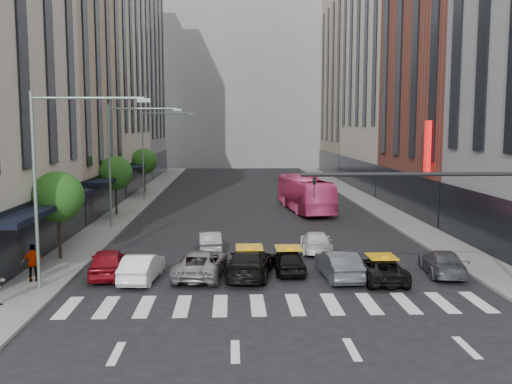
{
  "coord_description": "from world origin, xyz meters",
  "views": [
    {
      "loc": [
        -2.11,
        -22.08,
        7.62
      ],
      "look_at": [
        -0.75,
        8.92,
        4.0
      ],
      "focal_mm": 40.0,
      "sensor_mm": 36.0,
      "label": 1
    }
  ],
  "objects": [
    {
      "name": "car_row2_left",
      "position": [
        -3.41,
        12.14,
        0.61
      ],
      "size": [
        1.55,
        3.81,
        1.23
      ],
      "primitive_type": "imported",
      "rotation": [
        0.0,
        0.0,
        3.21
      ],
      "color": "#9E9EA3",
      "rests_on": "ground"
    },
    {
      "name": "traffic_signal",
      "position": [
        7.69,
        -1.0,
        4.47
      ],
      "size": [
        10.1,
        0.2,
        6.0
      ],
      "color": "black",
      "rests_on": "ground"
    },
    {
      "name": "sidewalk_left",
      "position": [
        -11.5,
        30.0,
        0.07
      ],
      "size": [
        3.0,
        96.0,
        0.15
      ],
      "primitive_type": "cube",
      "color": "slate",
      "rests_on": "ground"
    },
    {
      "name": "car_red",
      "position": [
        -8.36,
        6.44,
        0.73
      ],
      "size": [
        2.2,
        4.46,
        1.46
      ],
      "primitive_type": "imported",
      "rotation": [
        0.0,
        0.0,
        3.25
      ],
      "color": "maroon",
      "rests_on": "ground"
    },
    {
      "name": "streetlamp_far",
      "position": [
        -10.04,
        36.0,
        5.9
      ],
      "size": [
        5.38,
        0.25,
        9.0
      ],
      "color": "gray",
      "rests_on": "sidewalk_left"
    },
    {
      "name": "streetlamp_near",
      "position": [
        -10.04,
        4.0,
        5.9
      ],
      "size": [
        5.38,
        0.25,
        9.0
      ],
      "color": "gray",
      "rests_on": "sidewalk_left"
    },
    {
      "name": "tree_near",
      "position": [
        -11.8,
        10.0,
        3.65
      ],
      "size": [
        2.88,
        2.88,
        4.95
      ],
      "color": "black",
      "rests_on": "sidewalk_left"
    },
    {
      "name": "taxi_right",
      "position": [
        5.26,
        5.01,
        0.61
      ],
      "size": [
        2.16,
        4.42,
        1.21
      ],
      "primitive_type": "imported",
      "rotation": [
        0.0,
        0.0,
        3.11
      ],
      "color": "black",
      "rests_on": "ground"
    },
    {
      "name": "taxi_center",
      "position": [
        0.85,
        6.83,
        0.65
      ],
      "size": [
        1.65,
        3.84,
        1.29
      ],
      "primitive_type": "imported",
      "rotation": [
        0.0,
        0.0,
        3.17
      ],
      "color": "black",
      "rests_on": "ground"
    },
    {
      "name": "car_grey_curb",
      "position": [
        8.71,
        6.11,
        0.63
      ],
      "size": [
        2.29,
        4.54,
        1.26
      ],
      "primitive_type": "imported",
      "rotation": [
        0.0,
        0.0,
        3.02
      ],
      "color": "#44474D",
      "rests_on": "ground"
    },
    {
      "name": "pedestrian_far",
      "position": [
        -11.64,
        5.16,
        1.06
      ],
      "size": [
        1.15,
        0.72,
        1.82
      ],
      "primitive_type": "imported",
      "rotation": [
        0.0,
        0.0,
        3.41
      ],
      "color": "gray",
      "rests_on": "sidewalk_left"
    },
    {
      "name": "taxi_left",
      "position": [
        -1.21,
        6.12,
        0.75
      ],
      "size": [
        2.78,
        5.4,
        1.5
      ],
      "primitive_type": "imported",
      "rotation": [
        0.0,
        0.0,
        3.01
      ],
      "color": "black",
      "rests_on": "ground"
    },
    {
      "name": "building_left_d",
      "position": [
        -17.0,
        65.0,
        15.0
      ],
      "size": [
        8.0,
        18.0,
        30.0
      ],
      "primitive_type": "cube",
      "color": "gray",
      "rests_on": "ground"
    },
    {
      "name": "tree_mid",
      "position": [
        -11.8,
        26.0,
        3.65
      ],
      "size": [
        2.88,
        2.88,
        4.95
      ],
      "color": "black",
      "rests_on": "sidewalk_left"
    },
    {
      "name": "car_silver",
      "position": [
        -3.66,
        6.17,
        0.69
      ],
      "size": [
        2.84,
        5.19,
        1.38
      ],
      "primitive_type": "imported",
      "rotation": [
        0.0,
        0.0,
        3.03
      ],
      "color": "gray",
      "rests_on": "ground"
    },
    {
      "name": "streetlamp_mid",
      "position": [
        -10.04,
        20.0,
        5.9
      ],
      "size": [
        5.38,
        0.25,
        9.0
      ],
      "color": "gray",
      "rests_on": "sidewalk_left"
    },
    {
      "name": "ground",
      "position": [
        0.0,
        0.0,
        0.0
      ],
      "size": [
        160.0,
        160.0,
        0.0
      ],
      "primitive_type": "plane",
      "color": "black",
      "rests_on": "ground"
    },
    {
      "name": "liberty_sign",
      "position": [
        12.6,
        20.0,
        6.0
      ],
      "size": [
        0.3,
        0.7,
        4.0
      ],
      "color": "red",
      "rests_on": "ground"
    },
    {
      "name": "car_white_front",
      "position": [
        -6.52,
        5.6,
        0.68
      ],
      "size": [
        1.84,
        4.27,
        1.37
      ],
      "primitive_type": "imported",
      "rotation": [
        0.0,
        0.0,
        3.04
      ],
      "color": "white",
      "rests_on": "ground"
    },
    {
      "name": "building_left_c",
      "position": [
        -17.0,
        46.0,
        18.0
      ],
      "size": [
        8.0,
        20.0,
        36.0
      ],
      "primitive_type": "cube",
      "color": "beige",
      "rests_on": "ground"
    },
    {
      "name": "building_far",
      "position": [
        0.0,
        85.0,
        18.0
      ],
      "size": [
        30.0,
        10.0,
        36.0
      ],
      "primitive_type": "cube",
      "color": "gray",
      "rests_on": "ground"
    },
    {
      "name": "building_right_c",
      "position": [
        17.0,
        46.0,
        20.0
      ],
      "size": [
        8.0,
        20.0,
        40.0
      ],
      "primitive_type": "cube",
      "color": "beige",
      "rests_on": "ground"
    },
    {
      "name": "bus",
      "position": [
        4.48,
        28.2,
        1.57
      ],
      "size": [
        3.98,
        11.5,
        3.14
      ],
      "primitive_type": "imported",
      "rotation": [
        0.0,
        0.0,
        3.26
      ],
      "color": "#EC4587",
      "rests_on": "ground"
    },
    {
      "name": "tree_far",
      "position": [
        -11.8,
        42.0,
        3.65
      ],
      "size": [
        2.88,
        2.88,
        4.95
      ],
      "color": "black",
      "rests_on": "sidewalk_left"
    },
    {
      "name": "building_right_d",
      "position": [
        17.0,
        65.0,
        14.0
      ],
      "size": [
        8.0,
        18.0,
        28.0
      ],
      "primitive_type": "cube",
      "color": "tan",
      "rests_on": "ground"
    },
    {
      "name": "building_right_b",
      "position": [
        17.0,
        27.0,
        13.0
      ],
      "size": [
        8.0,
        18.0,
        26.0
      ],
      "primitive_type": "cube",
      "color": "brown",
      "rests_on": "ground"
    },
    {
      "name": "sidewalk_right",
      "position": [
        11.5,
        30.0,
        0.07
      ],
      "size": [
        3.0,
        96.0,
        0.15
      ],
      "primitive_type": "cube",
      "color": "slate",
      "rests_on": "ground"
    },
    {
      "name": "car_row2_right",
      "position": [
        3.02,
        11.67,
        0.62
      ],
      "size": [
        2.07,
        4.43,
        1.25
      ],
      "primitive_type": "imported",
      "rotation": [
        0.0,
        0.0,
        3.07
      ],
      "color": "white",
      "rests_on": "ground"
    },
    {
      "name": "building_left_b",
      "position": [
        -17.0,
        28.0,
        12.0
      ],
      "size": [
        8.0,
        16.0,
        24.0
      ],
      "primitive_type": "cube",
      "color": "tan",
      "rests_on": "ground"
    },
    {
      "name": "car_grey_mid",
      "position": [
        3.24,
        5.57,
        0.72
      ],
      "size": [
        1.84,
        4.48,
        1.44
      ],
      "primitive_type": "imported",
      "rotation": [
        0.0,
        0.0,
        3.21
      ],
      "color": "#474B4F",
      "rests_on": "ground"
    }
  ]
}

